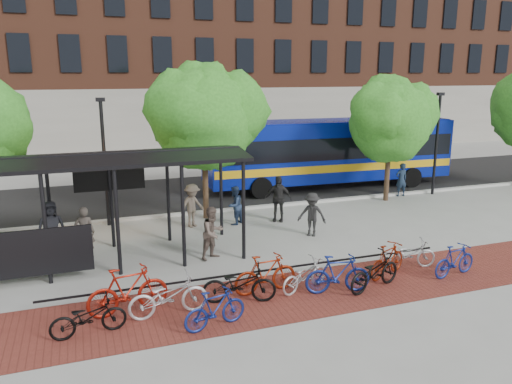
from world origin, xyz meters
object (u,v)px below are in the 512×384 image
object	(u,v)px
lamp_post_left	(104,159)
bike_5	(265,274)
pedestrian_2	(235,205)
pedestrian_3	(192,206)
bike_6	(304,275)
bike_0	(88,317)
bike_9	(388,260)
bus	(329,149)
bike_4	(239,284)
pedestrian_0	(51,228)
bike_10	(408,254)
pedestrian_8	(213,233)
bike_2	(168,296)
bike_1	(128,290)
bike_11	(455,260)
pedestrian_7	(401,180)
pedestrian_9	(312,214)
tree_b	(206,113)
tree_c	(392,117)
bike_3	(215,309)
lamp_post_right	(437,141)
pedestrian_1	(85,232)
pedestrian_4	(278,199)
bike_7	(338,274)
bike_8	(374,272)
bus_shelter	(74,173)

from	to	relation	value
lamp_post_left	bike_5	xyz separation A→B (m)	(3.73, -8.19, -2.18)
pedestrian_2	pedestrian_3	xyz separation A→B (m)	(-1.69, 0.24, 0.08)
pedestrian_3	bike_6	bearing A→B (deg)	-106.17
bike_0	bike_9	distance (m)	8.66
bus	bike_4	bearing A→B (deg)	-124.36
bike_9	pedestrian_0	distance (m)	11.06
bike_10	pedestrian_8	size ratio (longest dim) A/B	0.99
bike_2	pedestrian_3	distance (m)	7.61
bus	bike_1	bearing A→B (deg)	-133.18
lamp_post_left	bike_11	xyz separation A→B (m)	(9.57, -9.02, -2.24)
bike_6	bike_5	bearing A→B (deg)	58.55
pedestrian_7	pedestrian_9	distance (m)	8.19
tree_b	tree_c	size ratio (longest dim) A/B	1.09
bike_6	pedestrian_3	world-z (taller)	pedestrian_3
bike_3	pedestrian_2	size ratio (longest dim) A/B	1.03
bus	bike_3	bearing A→B (deg)	-124.74
lamp_post_right	bike_9	bearing A→B (deg)	-135.06
lamp_post_right	bike_5	bearing A→B (deg)	-146.26
bike_9	pedestrian_1	size ratio (longest dim) A/B	0.99
pedestrian_1	pedestrian_4	distance (m)	7.88
bike_0	bike_6	bearing A→B (deg)	-90.14
tree_b	bike_4	world-z (taller)	tree_b
pedestrian_4	pedestrian_7	distance (m)	7.74
bike_2	pedestrian_0	world-z (taller)	pedestrian_0
bike_10	pedestrian_9	xyz separation A→B (m)	(-1.47, 3.95, 0.37)
tree_c	bike_9	xyz separation A→B (m)	(-5.46, -8.11, -3.53)
bike_9	bike_7	bearing A→B (deg)	80.83
pedestrian_1	bike_8	bearing A→B (deg)	156.34
pedestrian_9	bike_9	bearing A→B (deg)	-46.16
bike_1	pedestrian_1	size ratio (longest dim) A/B	1.19
lamp_post_left	pedestrian_8	distance (m)	6.22
bike_10	pedestrian_0	distance (m)	11.80
bike_9	bike_10	xyz separation A→B (m)	(1.03, 0.38, -0.06)
bike_3	bike_4	distance (m)	1.48
tree_c	lamp_post_right	distance (m)	3.20
bike_8	pedestrian_3	size ratio (longest dim) A/B	1.13
tree_b	pedestrian_3	xyz separation A→B (m)	(-0.92, -1.13, -3.58)
bike_2	pedestrian_0	xyz separation A→B (m)	(-2.93, 5.71, 0.41)
pedestrian_2	pedestrian_4	bearing A→B (deg)	134.33
bus	bike_5	size ratio (longest dim) A/B	7.17
bus_shelter	pedestrian_9	world-z (taller)	bus_shelter
bike_8	pedestrian_8	bearing A→B (deg)	25.29
tree_b	lamp_post_left	xyz separation A→B (m)	(-4.10, 0.25, -1.71)
bike_0	bike_8	size ratio (longest dim) A/B	0.88
bike_0	pedestrian_4	xyz separation A→B (m)	(7.73, 7.21, 0.50)
bike_6	bike_8	xyz separation A→B (m)	(1.91, -0.61, 0.07)
bus	bike_1	size ratio (longest dim) A/B	6.42
bike_5	bike_4	bearing A→B (deg)	106.73
bus_shelter	pedestrian_1	size ratio (longest dim) A/B	5.98
bike_0	bike_8	world-z (taller)	bike_8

